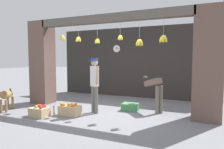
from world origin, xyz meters
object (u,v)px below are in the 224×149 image
at_px(fruit_crate_oranges, 70,110).
at_px(water_bottle, 54,111).
at_px(shopkeeper, 95,81).
at_px(worker_stooping, 154,89).
at_px(produce_box_green, 130,107).
at_px(wall_clock, 117,49).
at_px(fruit_crate_apples, 40,112).
at_px(dog, 6,96).

xyz_separation_m(fruit_crate_oranges, water_bottle, (-0.40, -0.18, -0.03)).
distance_m(shopkeeper, worker_stooping, 1.78).
relative_size(shopkeeper, produce_box_green, 3.41).
xyz_separation_m(produce_box_green, wall_clock, (-1.32, 2.18, 1.92)).
xyz_separation_m(water_bottle, wall_clock, (0.46, 3.55, 1.91)).
bearing_deg(shopkeeper, fruit_crate_oranges, 68.49).
distance_m(worker_stooping, water_bottle, 2.96).
distance_m(fruit_crate_apples, produce_box_green, 2.63).
bearing_deg(water_bottle, worker_stooping, 31.45).
relative_size(fruit_crate_oranges, wall_clock, 1.82).
distance_m(fruit_crate_oranges, fruit_crate_apples, 0.81).
xyz_separation_m(fruit_crate_oranges, wall_clock, (0.06, 3.37, 1.88)).
xyz_separation_m(worker_stooping, fruit_crate_apples, (-2.78, -1.75, -0.56)).
distance_m(fruit_crate_oranges, wall_clock, 3.86).
distance_m(fruit_crate_oranges, produce_box_green, 1.82).
bearing_deg(worker_stooping, shopkeeper, 154.90).
bearing_deg(worker_stooping, water_bottle, 158.63).
height_order(dog, fruit_crate_apples, dog).
bearing_deg(fruit_crate_oranges, produce_box_green, 40.67).
bearing_deg(produce_box_green, fruit_crate_oranges, -139.33).
height_order(worker_stooping, wall_clock, wall_clock).
bearing_deg(shopkeeper, fruit_crate_apples, 61.29).
bearing_deg(fruit_crate_oranges, water_bottle, -155.30).
xyz_separation_m(dog, shopkeeper, (2.60, 0.84, 0.48)).
bearing_deg(fruit_crate_apples, water_bottle, 38.56).
bearing_deg(dog, shopkeeper, 79.49).
distance_m(dog, worker_stooping, 4.49).
distance_m(worker_stooping, produce_box_green, 0.92).
height_order(fruit_crate_oranges, produce_box_green, fruit_crate_oranges).
distance_m(fruit_crate_apples, wall_clock, 4.30).
height_order(shopkeeper, fruit_crate_oranges, shopkeeper).
bearing_deg(fruit_crate_oranges, shopkeeper, 44.73).
xyz_separation_m(shopkeeper, worker_stooping, (1.56, 0.82, -0.24)).
bearing_deg(dog, fruit_crate_oranges, 70.59).
bearing_deg(wall_clock, worker_stooping, -45.22).
relative_size(shopkeeper, fruit_crate_oranges, 2.72).
xyz_separation_m(fruit_crate_apples, produce_box_green, (2.08, 1.61, -0.03)).
bearing_deg(produce_box_green, worker_stooping, 11.64).
bearing_deg(water_bottle, dog, -174.96).
distance_m(produce_box_green, wall_clock, 3.19).
bearing_deg(produce_box_green, dog, -156.31).
bearing_deg(fruit_crate_oranges, dog, -170.93).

